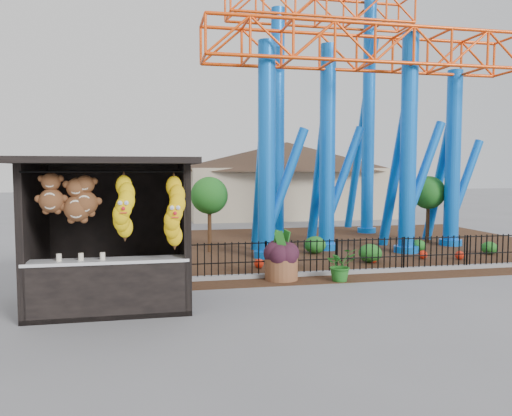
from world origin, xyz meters
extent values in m
plane|color=slate|center=(0.00, 0.00, 0.00)|extent=(120.00, 120.00, 0.00)
cube|color=#331E11|center=(4.00, 8.00, 0.01)|extent=(18.00, 12.00, 0.02)
cube|color=gray|center=(4.00, 3.00, 0.06)|extent=(18.00, 0.18, 0.12)
cube|color=black|center=(-3.00, 1.20, 0.05)|extent=(3.20, 2.60, 0.10)
cube|color=black|center=(-3.00, 2.44, 1.50)|extent=(3.20, 0.12, 3.00)
cube|color=black|center=(-4.54, 1.20, 1.50)|extent=(0.12, 2.60, 3.00)
cube|color=black|center=(-1.46, 1.20, 1.50)|extent=(0.12, 2.60, 3.00)
cube|color=black|center=(-3.00, 0.95, 3.06)|extent=(3.50, 3.40, 0.12)
cube|color=black|center=(-4.53, -0.03, 1.50)|extent=(0.14, 0.14, 3.00)
cube|color=black|center=(-1.47, -0.03, 1.50)|extent=(0.14, 0.14, 3.00)
cube|color=black|center=(-3.00, 0.15, 0.55)|extent=(3.00, 0.50, 1.10)
cube|color=silver|center=(-3.00, 0.15, 1.12)|extent=(3.10, 0.55, 0.06)
cylinder|color=black|center=(-3.00, -0.25, 2.85)|extent=(2.90, 0.04, 0.04)
cylinder|color=blue|center=(1.50, 6.00, 3.50)|extent=(0.56, 0.56, 7.00)
cylinder|color=blue|center=(1.50, 6.00, 0.12)|extent=(0.84, 0.84, 0.24)
cylinder|color=blue|center=(4.00, 7.20, 3.65)|extent=(0.56, 0.56, 7.30)
cylinder|color=blue|center=(4.00, 7.20, 0.12)|extent=(0.84, 0.84, 0.24)
cylinder|color=blue|center=(6.50, 6.00, 3.75)|extent=(0.56, 0.56, 7.50)
cylinder|color=blue|center=(6.50, 6.00, 0.12)|extent=(0.84, 0.84, 0.24)
cylinder|color=blue|center=(9.00, 7.20, 3.30)|extent=(0.56, 0.56, 6.60)
cylinder|color=blue|center=(9.00, 7.20, 0.12)|extent=(0.84, 0.84, 0.24)
cylinder|color=blue|center=(3.00, 10.50, 4.75)|extent=(0.56, 0.56, 9.50)
cylinder|color=blue|center=(3.00, 10.50, 0.12)|extent=(0.84, 0.84, 0.24)
cylinder|color=blue|center=(7.50, 11.50, 5.25)|extent=(0.56, 0.56, 10.50)
cylinder|color=blue|center=(7.50, 11.50, 0.12)|extent=(0.84, 0.84, 0.24)
cylinder|color=blue|center=(1.50, 6.90, 2.62)|extent=(0.36, 2.21, 5.85)
cylinder|color=blue|center=(2.20, 6.30, 2.45)|extent=(1.62, 0.32, 3.73)
cylinder|color=blue|center=(4.00, 8.10, 2.74)|extent=(0.36, 2.29, 6.10)
cylinder|color=blue|center=(4.70, 7.50, 2.55)|extent=(1.67, 0.32, 3.88)
cylinder|color=blue|center=(6.50, 6.90, 2.81)|extent=(0.36, 2.34, 6.26)
cylinder|color=blue|center=(7.20, 6.30, 2.62)|extent=(1.71, 0.32, 3.99)
cylinder|color=blue|center=(9.00, 8.10, 2.47)|extent=(0.36, 2.10, 5.53)
cylinder|color=blue|center=(9.70, 7.50, 2.31)|extent=(1.54, 0.32, 3.52)
cylinder|color=brown|center=(1.14, 2.70, 0.29)|extent=(1.14, 1.14, 0.58)
ellipsoid|color=black|center=(1.14, 2.70, 0.90)|extent=(0.70, 0.70, 0.64)
imported|color=#215318|center=(2.61, 2.24, 0.44)|extent=(0.94, 0.87, 0.87)
ellipsoid|color=#1C5B1B|center=(1.74, 4.40, 0.30)|extent=(0.70, 0.70, 0.56)
ellipsoid|color=#1C5B1B|center=(4.46, 4.47, 0.30)|extent=(0.72, 0.72, 0.58)
ellipsoid|color=#1C5B1B|center=(7.04, 6.11, 0.22)|extent=(0.51, 0.51, 0.41)
ellipsoid|color=#1C5B1B|center=(3.31, 6.41, 0.31)|extent=(0.75, 0.75, 0.60)
ellipsoid|color=#1C5B1B|center=(9.10, 5.08, 0.23)|extent=(0.54, 0.54, 0.43)
sphere|color=red|center=(0.88, 4.28, 0.16)|extent=(0.28, 0.28, 0.28)
sphere|color=red|center=(4.49, 4.35, 0.16)|extent=(0.28, 0.28, 0.28)
sphere|color=red|center=(6.38, 4.68, 0.16)|extent=(0.28, 0.28, 0.28)
sphere|color=red|center=(7.48, 4.35, 0.16)|extent=(0.28, 0.28, 0.28)
cube|color=#BFAD8C|center=(6.00, 20.00, 1.50)|extent=(12.00, 6.00, 3.00)
cone|color=#332319|center=(6.00, 20.00, 3.90)|extent=(15.00, 15.00, 1.80)
camera|label=1|loc=(-2.13, -9.81, 2.88)|focal=35.00mm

